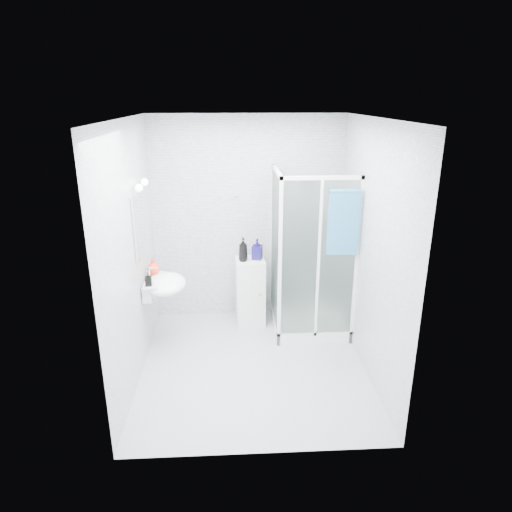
{
  "coord_description": "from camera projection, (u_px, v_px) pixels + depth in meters",
  "views": [
    {
      "loc": [
        -0.21,
        -4.3,
        2.79
      ],
      "look_at": [
        0.05,
        0.35,
        1.15
      ],
      "focal_mm": 32.0,
      "sensor_mm": 36.0,
      "label": 1
    }
  ],
  "objects": [
    {
      "name": "room",
      "position": [
        253.0,
        254.0,
        4.56
      ],
      "size": [
        2.4,
        2.6,
        2.6
      ],
      "color": "silver",
      "rests_on": "ground"
    },
    {
      "name": "vanity_lights",
      "position": [
        141.0,
        185.0,
        4.72
      ],
      "size": [
        0.1,
        0.4,
        0.08
      ],
      "color": "silver",
      "rests_on": "room"
    },
    {
      "name": "storage_cabinet",
      "position": [
        250.0,
        292.0,
        5.81
      ],
      "size": [
        0.37,
        0.39,
        0.86
      ],
      "rotation": [
        0.0,
        0.0,
        0.05
      ],
      "color": "white",
      "rests_on": "ground"
    },
    {
      "name": "wall_hooks",
      "position": [
        228.0,
        196.0,
        5.62
      ],
      "size": [
        0.23,
        0.06,
        0.03
      ],
      "color": "silver",
      "rests_on": "room"
    },
    {
      "name": "soap_dispenser_black",
      "position": [
        148.0,
        279.0,
        4.88
      ],
      "size": [
        0.07,
        0.08,
        0.15
      ],
      "primitive_type": "imported",
      "rotation": [
        0.0,
        0.0,
        0.07
      ],
      "color": "black",
      "rests_on": "wall_basin"
    },
    {
      "name": "mirror",
      "position": [
        140.0,
        224.0,
        4.85
      ],
      "size": [
        0.02,
        0.6,
        0.7
      ],
      "primitive_type": "cube",
      "color": "white",
      "rests_on": "room"
    },
    {
      "name": "wall_basin",
      "position": [
        163.0,
        285.0,
        5.1
      ],
      "size": [
        0.46,
        0.56,
        0.35
      ],
      "color": "white",
      "rests_on": "ground"
    },
    {
      "name": "hand_towel",
      "position": [
        344.0,
        221.0,
        4.88
      ],
      "size": [
        0.34,
        0.05,
        0.72
      ],
      "color": "teal",
      "rests_on": "shower_enclosure"
    },
    {
      "name": "soap_dispenser_orange",
      "position": [
        153.0,
        266.0,
        5.19
      ],
      "size": [
        0.17,
        0.17,
        0.19
      ],
      "primitive_type": "imported",
      "rotation": [
        0.0,
        0.0,
        0.15
      ],
      "color": "#FF321E",
      "rests_on": "wall_basin"
    },
    {
      "name": "shower_enclosure",
      "position": [
        304.0,
        298.0,
        5.6
      ],
      "size": [
        0.9,
        0.95,
        2.0
      ],
      "color": "white",
      "rests_on": "ground"
    },
    {
      "name": "shampoo_bottle_a",
      "position": [
        243.0,
        249.0,
        5.58
      ],
      "size": [
        0.14,
        0.14,
        0.3
      ],
      "primitive_type": "imported",
      "rotation": [
        0.0,
        0.0,
        0.26
      ],
      "color": "black",
      "rests_on": "storage_cabinet"
    },
    {
      "name": "shampoo_bottle_b",
      "position": [
        257.0,
        249.0,
        5.65
      ],
      "size": [
        0.15,
        0.15,
        0.26
      ],
      "primitive_type": "imported",
      "rotation": [
        0.0,
        0.0,
        -0.28
      ],
      "color": "#150E56",
      "rests_on": "storage_cabinet"
    }
  ]
}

